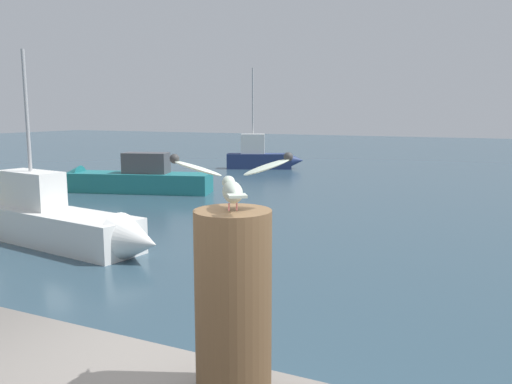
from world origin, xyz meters
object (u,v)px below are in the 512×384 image
at_px(mooring_post, 233,304).
at_px(boat_white, 63,223).
at_px(seagull, 232,183).
at_px(boat_teal, 126,179).
at_px(boat_navy, 263,157).

distance_m(mooring_post, boat_white, 9.73).
bearing_deg(mooring_post, seagull, 126.48).
height_order(boat_teal, boat_white, boat_white).
relative_size(boat_navy, boat_white, 0.91).
distance_m(boat_navy, boat_white, 16.16).
distance_m(mooring_post, boat_navy, 24.26).
relative_size(seagull, boat_teal, 0.08).
bearing_deg(mooring_post, boat_white, 140.87).
bearing_deg(seagull, boat_navy, 114.64).
height_order(mooring_post, boat_navy, boat_navy).
bearing_deg(boat_navy, seagull, -65.36).
distance_m(mooring_post, seagull, 0.58).
bearing_deg(boat_teal, seagull, -48.56).
distance_m(boat_navy, boat_teal, 9.29).
xyz_separation_m(mooring_post, boat_white, (-7.46, 6.07, -1.49)).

